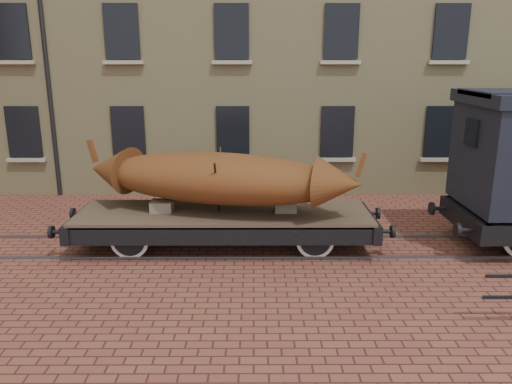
{
  "coord_description": "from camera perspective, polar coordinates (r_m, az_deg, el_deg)",
  "views": [
    {
      "loc": [
        -1.79,
        -11.69,
        4.58
      ],
      "look_at": [
        -1.74,
        0.5,
        1.3
      ],
      "focal_mm": 35.0,
      "sensor_mm": 36.0,
      "label": 1
    }
  ],
  "objects": [
    {
      "name": "ground",
      "position": [
        12.69,
        7.95,
        -6.26
      ],
      "size": [
        90.0,
        90.0,
        0.0
      ],
      "primitive_type": "plane",
      "color": "brown"
    },
    {
      "name": "rail_track",
      "position": [
        12.68,
        7.96,
        -6.13
      ],
      "size": [
        30.0,
        1.52,
        0.06
      ],
      "color": "#59595E",
      "rests_on": "ground"
    },
    {
      "name": "flatcar_wagon",
      "position": [
        12.33,
        -3.69,
        -3.05
      ],
      "size": [
        8.04,
        2.18,
        1.21
      ],
      "color": "#44352B",
      "rests_on": "ground"
    },
    {
      "name": "iron_boat",
      "position": [
        12.05,
        -4.35,
        1.64
      ],
      "size": [
        6.9,
        3.37,
        1.65
      ],
      "color": "#682F0F",
      "rests_on": "flatcar_wagon"
    }
  ]
}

